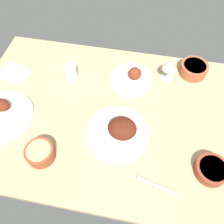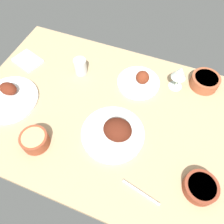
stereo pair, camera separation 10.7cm
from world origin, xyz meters
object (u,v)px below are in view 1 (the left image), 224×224
object	(u,v)px
bowl_soup	(194,69)
wine_glass	(170,65)
bowl_sauce	(212,170)
fork_loose	(157,185)
plate_center_main	(132,78)
bowl_pasta	(40,153)
plate_far_side	(120,131)
plate_near_viewer	(2,113)
water_tumbler	(71,71)
folded_napkin	(14,73)

from	to	relation	value
bowl_soup	wine_glass	xyz separation A→B (cm)	(13.57, 6.25, 6.65)
bowl_sauce	fork_loose	distance (cm)	23.50
plate_center_main	wine_glass	xyz separation A→B (cm)	(-18.08, -5.06, 7.93)
bowl_soup	bowl_sauce	world-z (taller)	bowl_soup
bowl_pasta	fork_loose	size ratio (longest dim) A/B	0.72
plate_far_side	bowl_sauce	size ratio (longest dim) A/B	2.15
bowl_sauce	fork_loose	xyz separation A→B (cm)	(21.21, 9.89, -2.10)
bowl_soup	plate_near_viewer	bearing A→B (deg)	26.54
bowl_soup	water_tumbler	size ratio (longest dim) A/B	1.62
plate_near_viewer	fork_loose	bearing A→B (deg)	165.33
bowl_soup	folded_napkin	world-z (taller)	bowl_soup
plate_far_side	wine_glass	size ratio (longest dim) A/B	2.06
water_tumbler	fork_loose	xyz separation A→B (cm)	(-49.72, 49.39, -4.05)
bowl_soup	wine_glass	bearing A→B (deg)	24.73
plate_center_main	fork_loose	xyz separation A→B (cm)	(-17.52, 53.22, -1.60)
plate_near_viewer	fork_loose	world-z (taller)	plate_near_viewer
wine_glass	folded_napkin	xyz separation A→B (cm)	(82.26, 12.62, -9.33)
fork_loose	plate_center_main	bearing A→B (deg)	120.64
plate_far_side	water_tumbler	world-z (taller)	plate_far_side
plate_far_side	bowl_pasta	distance (cm)	35.32
plate_center_main	bowl_sauce	xyz separation A→B (cm)	(-38.73, 43.32, 0.50)
water_tumbler	fork_loose	size ratio (longest dim) A/B	0.53
plate_far_side	plate_center_main	bearing A→B (deg)	-91.91
plate_near_viewer	bowl_pasta	distance (cm)	30.46
plate_near_viewer	bowl_sauce	size ratio (longest dim) A/B	2.15
bowl_soup	folded_napkin	bearing A→B (deg)	11.14
plate_far_side	bowl_soup	xyz separation A→B (cm)	(-32.76, -44.41, 0.12)
plate_center_main	plate_near_viewer	size ratio (longest dim) A/B	0.77
bowl_pasta	fork_loose	xyz separation A→B (cm)	(-49.79, 3.50, -2.98)
bowl_sauce	wine_glass	size ratio (longest dim) A/B	0.96
plate_center_main	folded_napkin	distance (cm)	64.64
bowl_pasta	water_tumbler	world-z (taller)	water_tumbler
bowl_sauce	fork_loose	size ratio (longest dim) A/B	0.80
plate_far_side	fork_loose	world-z (taller)	plate_far_side
plate_center_main	wine_glass	world-z (taller)	wine_glass
bowl_pasta	wine_glass	distance (cm)	74.69
bowl_soup	water_tumbler	xyz separation A→B (cm)	(63.85, 15.14, 1.17)
plate_near_viewer	bowl_pasta	bearing A→B (deg)	147.67
bowl_soup	water_tumbler	bearing A→B (deg)	13.34
plate_near_viewer	bowl_pasta	size ratio (longest dim) A/B	2.38
bowl_sauce	plate_near_viewer	bearing A→B (deg)	-5.83
plate_near_viewer	water_tumbler	xyz separation A→B (cm)	(-25.76, -29.63, 2.89)
bowl_sauce	bowl_pasta	bearing A→B (deg)	5.14
plate_near_viewer	folded_napkin	distance (cm)	26.65
water_tumbler	bowl_sauce	bearing A→B (deg)	150.89
plate_center_main	folded_napkin	bearing A→B (deg)	6.72
plate_far_side	bowl_soup	size ratio (longest dim) A/B	2.00
bowl_pasta	bowl_sauce	distance (cm)	71.29
wine_glass	fork_loose	world-z (taller)	wine_glass
plate_center_main	folded_napkin	size ratio (longest dim) A/B	1.47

